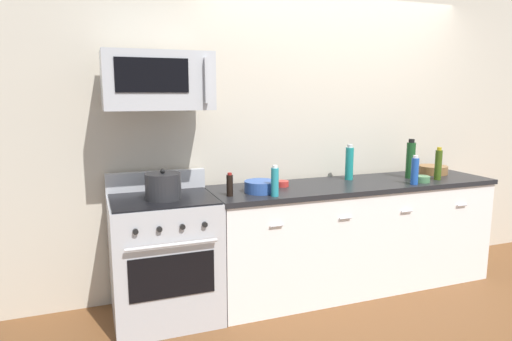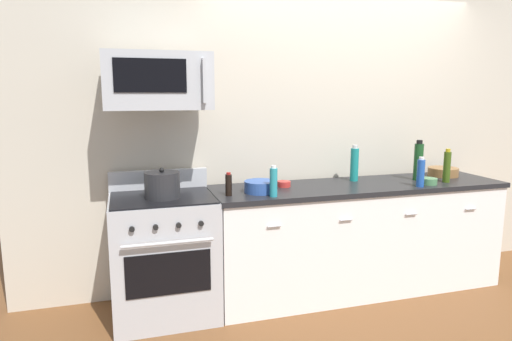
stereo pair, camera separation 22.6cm
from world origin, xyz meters
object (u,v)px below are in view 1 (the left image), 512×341
Objects in this scene: bottle_soda_blue at (415,171)px; bowl_green_glaze at (422,179)px; range_oven at (165,257)px; bottle_dish_soap at (275,182)px; bottle_olive_oil at (438,164)px; microwave at (157,81)px; bowl_red_small at (282,183)px; bowl_wooden_salad at (433,169)px; bottle_soy_sauce_dark at (230,185)px; bowl_blue_mixing at (261,186)px; bottle_sparkling_teal at (349,163)px; bottle_wine_green at (411,160)px; stockpot at (163,186)px.

bottle_soda_blue reaches higher than bowl_green_glaze.
bottle_dish_soap is (0.78, -0.24, 0.56)m from range_oven.
bottle_dish_soap is at bearing -176.66° from bottle_olive_oil.
microwave is 6.82× the size of bowl_red_small.
bowl_green_glaze is at bearing -5.87° from microwave.
microwave reaches higher than bowl_wooden_salad.
bottle_soda_blue is at bearing -163.78° from bottle_olive_oil.
range_oven is 2.44m from bottle_olive_oil.
bottle_soy_sauce_dark is at bearing 177.94° from bowl_green_glaze.
bottle_olive_oil is 0.34m from bottle_soda_blue.
bottle_dish_soap reaches higher than bowl_wooden_salad.
bowl_wooden_salad is at bearing 37.51° from bowl_green_glaze.
bottle_soy_sauce_dark reaches higher than bowl_blue_mixing.
bowl_blue_mixing is at bearing 105.90° from bottle_dish_soap.
bottle_soy_sauce_dark is (-1.17, -0.25, -0.06)m from bottle_sparkling_teal.
bottle_soda_blue is 0.70× the size of bottle_wine_green.
range_oven is at bearing -175.31° from bottle_sparkling_teal.
bowl_blue_mixing reaches higher than bowl_green_glaze.
stockpot is at bearing -90.00° from range_oven.
range_oven is 2.59m from bowl_wooden_salad.
bottle_olive_oil is 2.06× the size of bowl_green_glaze.
bottle_wine_green reaches higher than bottle_dish_soap.
bottle_olive_oil is 0.33m from bowl_wooden_salad.
bowl_red_small is (-1.21, 0.06, -0.14)m from bottle_wine_green.
bottle_olive_oil is 2.36m from stockpot.
bowl_blue_mixing is at bearing -1.47° from stockpot.
bowl_wooden_salad is 1.07× the size of bowl_blue_mixing.
bottle_olive_oil reaches higher than bowl_green_glaze.
bottle_olive_oil reaches higher than bottle_soy_sauce_dark.
bottle_sparkling_teal reaches higher than bottle_dish_soap.
bottle_soda_blue is at bearing -153.98° from bowl_green_glaze.
bottle_wine_green is (0.16, 0.25, 0.05)m from bottle_soda_blue.
bowl_blue_mixing is at bearing -5.62° from range_oven.
bottle_sparkling_teal is 1.78× the size of bottle_soy_sauce_dark.
bowl_blue_mixing is (-1.80, -0.18, 0.01)m from bowl_wooden_salad.
stockpot reaches higher than bottle_soy_sauce_dark.
bottle_dish_soap is 1.66× the size of bowl_green_glaze.
bottle_dish_soap is 0.18m from bowl_blue_mixing.
bowl_wooden_salad is at bearing 11.22° from bottle_dish_soap.
bowl_green_glaze is at bearing -142.49° from bowl_wooden_salad.
bottle_dish_soap is at bearing -156.65° from bottle_sparkling_teal.
bottle_olive_oil is 0.23m from bowl_green_glaze.
bottle_olive_oil is at bearing -2.56° from bowl_blue_mixing.
bowl_red_small is (-1.19, 0.25, -0.00)m from bowl_green_glaze.
bottle_soy_sauce_dark is (0.47, -0.16, -0.75)m from microwave.
bottle_soda_blue is 2.04m from stockpot.
bowl_green_glaze reaches higher than bowl_red_small.
bottle_soda_blue is 1.56m from bottle_soy_sauce_dark.
bottle_soda_blue is (-0.33, -0.10, -0.02)m from bottle_olive_oil.
microwave is 2.47m from bottle_olive_oil.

